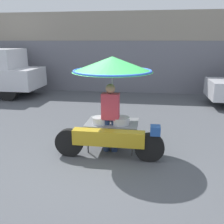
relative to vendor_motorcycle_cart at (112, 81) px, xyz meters
name	(u,v)px	position (x,y,z in m)	size (l,w,h in m)	color
ground_plane	(98,163)	(-0.19, -0.71, -1.58)	(36.00, 36.00, 0.00)	#4C4F54
shopfront_building	(131,52)	(-0.19, 7.56, 0.26)	(28.00, 2.06, 3.69)	gray
vendor_motorcycle_cart	(112,81)	(0.00, 0.00, 0.00)	(2.32, 1.75, 2.10)	black
vendor_person	(110,115)	(-0.02, -0.10, -0.72)	(0.38, 0.22, 1.54)	navy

